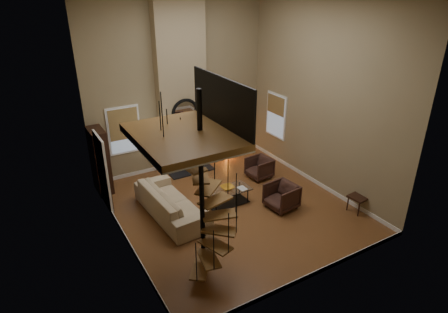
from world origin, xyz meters
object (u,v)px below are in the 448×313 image
hutch (100,161)px  floor_lamp (159,144)px  side_chair (361,193)px  coffee_table (228,195)px  accent_lamp (227,153)px  sofa (170,202)px  armchair_far (283,196)px  armchair_near (261,167)px

hutch → floor_lamp: 1.82m
side_chair → coffee_table: bearing=144.7°
floor_lamp → accent_lamp: (2.72, 0.72, -1.16)m
hutch → sofa: bearing=-62.3°
armchair_far → floor_lamp: bearing=-144.3°
armchair_far → armchair_near: bearing=158.6°
side_chair → floor_lamp: bearing=136.4°
armchair_near → armchair_far: 1.84m
armchair_far → side_chair: bearing=49.0°
sofa → coffee_table: bearing=-104.3°
sofa → floor_lamp: 1.92m
armchair_near → armchair_far: (-0.49, -1.77, 0.00)m
coffee_table → side_chair: (2.95, -2.09, 0.24)m
hutch → floor_lamp: bearing=-24.5°
sofa → accent_lamp: size_ratio=5.71×
armchair_near → coffee_table: (-1.74, -0.88, -0.07)m
sofa → armchair_near: sofa is taller
armchair_far → coffee_table: (-1.25, 0.89, -0.07)m
coffee_table → floor_lamp: bearing=122.9°
accent_lamp → side_chair: side_chair is taller
hutch → floor_lamp: hutch is taller
armchair_near → side_chair: (1.21, -2.97, 0.17)m
coffee_table → floor_lamp: (-1.22, 1.89, 1.13)m
coffee_table → hutch: bearing=137.2°
armchair_near → coffee_table: size_ratio=0.56×
accent_lamp → armchair_near: bearing=-82.0°
side_chair → armchair_near: bearing=112.2°
coffee_table → armchair_far: bearing=-35.6°
coffee_table → accent_lamp: accent_lamp is taller
accent_lamp → floor_lamp: bearing=-165.1°
armchair_far → accent_lamp: (0.25, 3.51, -0.10)m
armchair_near → floor_lamp: 3.31m
armchair_far → floor_lamp: size_ratio=0.46×
hutch → floor_lamp: (1.60, -0.73, 0.46)m
coffee_table → side_chair: bearing=-35.3°
sofa → hutch: bearing=24.1°
armchair_far → accent_lamp: bearing=170.1°
armchair_near → floor_lamp: size_ratio=0.42×
coffee_table → accent_lamp: size_ratio=2.77×
accent_lamp → sofa: bearing=-143.4°
coffee_table → armchair_near: bearing=26.8°
armchair_near → coffee_table: armchair_near is taller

